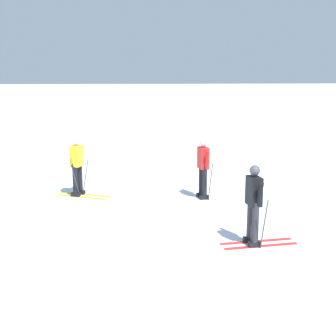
{
  "coord_description": "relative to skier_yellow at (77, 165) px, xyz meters",
  "views": [
    {
      "loc": [
        1.56,
        -9.01,
        3.7
      ],
      "look_at": [
        2.19,
        3.84,
        0.9
      ],
      "focal_mm": 50.77,
      "sensor_mm": 36.0,
      "label": 1
    }
  ],
  "objects": [
    {
      "name": "skier_red",
      "position": [
        3.56,
        -0.47,
        0.0
      ],
      "size": [
        1.64,
        0.99,
        1.71
      ],
      "color": "silver",
      "rests_on": "ground"
    },
    {
      "name": "skier_yellow",
      "position": [
        0.0,
        0.0,
        0.0
      ],
      "size": [
        1.62,
        0.95,
        1.71
      ],
      "color": "gold",
      "rests_on": "ground"
    },
    {
      "name": "far_snow_ridge",
      "position": [
        0.38,
        16.35,
        0.26
      ],
      "size": [
        80.0,
        9.78,
        2.36
      ],
      "primitive_type": "cube",
      "color": "silver",
      "rests_on": "ground"
    },
    {
      "name": "ground_plane",
      "position": [
        0.38,
        -4.35,
        -0.92
      ],
      "size": [
        120.0,
        120.0,
        0.0
      ],
      "primitive_type": "plane",
      "color": "silver"
    },
    {
      "name": "skier_black",
      "position": [
        4.17,
        -4.04,
        0.0
      ],
      "size": [
        1.64,
        0.99,
        1.71
      ],
      "color": "red",
      "rests_on": "ground"
    }
  ]
}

